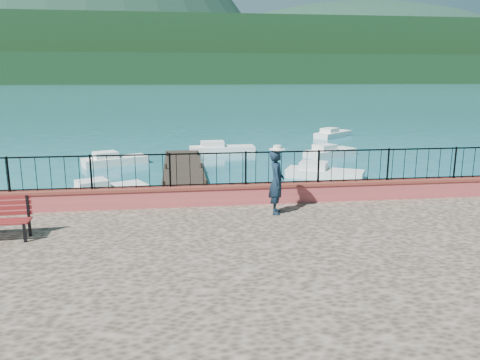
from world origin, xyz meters
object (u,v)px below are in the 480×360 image
object	(u,v)px
boat_4	(222,147)
person	(277,182)
boat_3	(115,158)
boat_0	(105,188)
boat_1	(325,170)
boat_2	(330,150)
boat_5	(333,132)

from	to	relation	value
boat_4	person	bearing A→B (deg)	-91.63
boat_3	boat_4	xyz separation A→B (m)	(6.41, 3.37, 0.00)
boat_0	boat_1	size ratio (longest dim) A/B	0.91
boat_1	boat_4	distance (m)	9.45
boat_4	boat_2	bearing A→B (deg)	-19.58
person	boat_4	world-z (taller)	person
boat_2	boat_4	distance (m)	6.97
boat_0	boat_4	size ratio (longest dim) A/B	0.80
person	boat_0	distance (m)	9.33
person	boat_1	size ratio (longest dim) A/B	0.48
person	boat_1	xyz separation A→B (m)	(4.49, 9.55, -1.69)
boat_0	boat_4	distance (m)	12.31
boat_0	boat_2	bearing A→B (deg)	8.32
boat_0	boat_5	bearing A→B (deg)	22.20
boat_4	boat_5	size ratio (longest dim) A/B	1.03
person	boat_4	size ratio (longest dim) A/B	0.42
boat_1	boat_5	xyz separation A→B (m)	(5.65, 15.35, 0.00)
boat_1	boat_5	distance (m)	16.35
person	boat_2	size ratio (longest dim) A/B	0.51
boat_5	boat_1	bearing A→B (deg)	-152.01
person	boat_0	bearing A→B (deg)	49.07
person	boat_2	world-z (taller)	person
boat_2	boat_3	distance (m)	13.06
boat_4	boat_3	bearing A→B (deg)	-153.18
person	boat_4	xyz separation A→B (m)	(0.24, 17.99, -1.69)
person	boat_5	world-z (taller)	person
boat_3	person	bearing A→B (deg)	-90.60
person	boat_2	bearing A→B (deg)	-12.67
boat_2	boat_5	bearing A→B (deg)	41.58
person	boat_2	xyz separation A→B (m)	(6.84, 15.75, -1.69)
person	boat_0	size ratio (longest dim) A/B	0.52
boat_5	boat_3	bearing A→B (deg)	170.40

